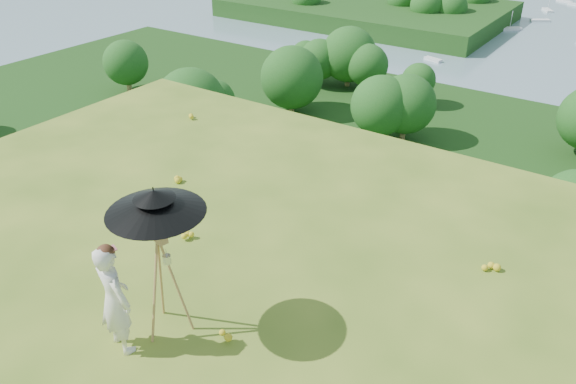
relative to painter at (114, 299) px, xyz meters
The scene contains 10 objects.
ground 1.04m from the painter, 100.46° to the left, with size 14.00×14.00×0.00m, color #4B6F1F.
forest_slope 46.48m from the painter, 90.21° to the left, with size 140.00×56.00×22.00m, color #15350E.
shoreline_tier 84.16m from the painter, 90.10° to the left, with size 170.00×28.00×8.00m, color #6A5F55.
peninsula 175.43m from the painter, 115.76° to the left, with size 90.00×60.00×12.00m, color #15350E, non-canonical shape.
slope_trees 39.03m from the painter, 90.21° to the left, with size 110.00×50.00×6.00m, color #174E18, non-canonical shape.
wildflowers 1.19m from the painter, 97.76° to the left, with size 10.00×10.50×0.12m, color gold, non-canonical shape.
painter is the anchor object (origin of this frame).
field_easel 0.62m from the painter, 65.96° to the left, with size 0.66×0.66×1.74m, color #A38144, non-canonical shape.
sun_umbrella 1.19m from the painter, 66.48° to the left, with size 1.16×1.16×0.65m, color black, non-canonical shape.
painter_cap 0.71m from the painter, ahead, with size 0.20×0.25×0.10m, color #CB6F73, non-canonical shape.
Camera 1 is at (4.73, -3.78, 5.16)m, focal length 35.00 mm.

